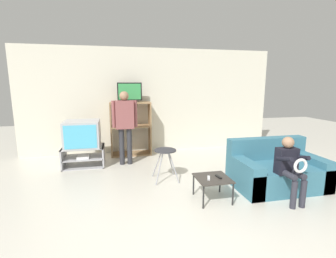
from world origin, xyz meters
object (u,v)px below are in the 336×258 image
object	(u,v)px
television_flat	(130,93)
person_seated_child	(290,164)
person_standing_adult	(125,121)
snack_table	(213,180)
media_shelf	(131,128)
tv_stand	(84,156)
television_main	(82,134)
folding_stool	(165,154)
remote_control_white	(209,178)
remote_control_black	(219,177)
couch	(276,171)

from	to	relation	value
television_flat	person_seated_child	size ratio (longest dim) A/B	0.60
person_standing_adult	snack_table	bearing A→B (deg)	-58.63
media_shelf	snack_table	xyz separation A→B (m)	(1.04, -2.69, -0.34)
tv_stand	television_flat	distance (m)	1.79
television_main	person_standing_adult	size ratio (longest dim) A/B	0.44
folding_stool	remote_control_white	size ratio (longest dim) A/B	3.97
remote_control_black	person_seated_child	world-z (taller)	person_seated_child
media_shelf	television_flat	bearing A→B (deg)	-93.26
media_shelf	remote_control_white	distance (m)	2.89
media_shelf	couch	size ratio (longest dim) A/B	0.89
media_shelf	remote_control_black	distance (m)	2.94
folding_stool	remote_control_white	bearing A→B (deg)	-63.64
tv_stand	person_standing_adult	bearing A→B (deg)	-3.87
snack_table	remote_control_black	size ratio (longest dim) A/B	3.43
remote_control_black	remote_control_white	bearing A→B (deg)	176.48
television_main	remote_control_black	world-z (taller)	television_main
television_flat	television_main	bearing A→B (deg)	-147.57
remote_control_white	person_seated_child	distance (m)	1.20
tv_stand	person_seated_child	size ratio (longest dim) A/B	0.88
remote_control_black	couch	world-z (taller)	couch
remote_control_black	tv_stand	bearing A→B (deg)	129.58
tv_stand	television_main	xyz separation A→B (m)	(0.00, 0.00, 0.49)
tv_stand	folding_stool	distance (m)	1.92
tv_stand	remote_control_black	bearing A→B (deg)	-43.30
tv_stand	person_seated_child	xyz separation A→B (m)	(3.16, -2.28, 0.36)
folding_stool	remote_control_black	distance (m)	1.12
television_main	person_seated_child	distance (m)	3.90
tv_stand	television_main	world-z (taller)	television_main
snack_table	couch	world-z (taller)	couch
media_shelf	couch	bearing A→B (deg)	-46.70
remote_control_white	television_flat	bearing A→B (deg)	130.35
television_main	person_standing_adult	bearing A→B (deg)	-3.97
television_flat	folding_stool	xyz separation A→B (m)	(0.50, -1.77, -1.03)
television_main	snack_table	world-z (taller)	television_main
remote_control_white	couch	xyz separation A→B (m)	(1.32, 0.28, -0.10)
person_standing_adult	couch	bearing A→B (deg)	-34.88
television_flat	remote_control_black	bearing A→B (deg)	-67.35
media_shelf	person_standing_adult	size ratio (longest dim) A/B	0.82
tv_stand	remote_control_black	xyz separation A→B (m)	(2.16, -2.04, 0.15)
television_flat	snack_table	distance (m)	3.11
television_flat	remote_control_white	world-z (taller)	television_flat
media_shelf	folding_stool	bearing A→B (deg)	-74.20
media_shelf	couch	world-z (taller)	media_shelf
tv_stand	television_flat	size ratio (longest dim) A/B	1.46
folding_stool	person_seated_child	xyz separation A→B (m)	(1.62, -1.17, 0.09)
snack_table	person_standing_adult	bearing A→B (deg)	121.37
tv_stand	media_shelf	bearing A→B (deg)	32.62
media_shelf	person_standing_adult	xyz separation A→B (m)	(-0.16, -0.72, 0.29)
tv_stand	folding_stool	bearing A→B (deg)	-35.86
remote_control_black	remote_control_white	xyz separation A→B (m)	(-0.16, -0.01, 0.00)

